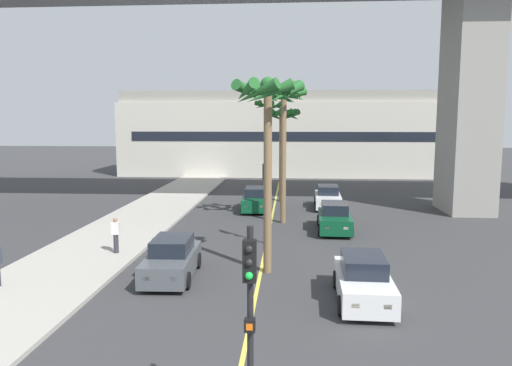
{
  "coord_description": "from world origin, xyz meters",
  "views": [
    {
      "loc": [
        1.21,
        -2.37,
        6.07
      ],
      "look_at": [
        0.0,
        14.0,
        3.95
      ],
      "focal_mm": 34.1,
      "sensor_mm": 36.0,
      "label": 1
    }
  ],
  "objects": [
    {
      "name": "car_queue_fourth",
      "position": [
        3.74,
        31.32,
        0.72
      ],
      "size": [
        1.93,
        4.15,
        1.56
      ],
      "color": "white",
      "rests_on": "ground"
    },
    {
      "name": "sidewalk_left",
      "position": [
        -8.0,
        16.0,
        0.07
      ],
      "size": [
        4.8,
        80.0,
        0.15
      ],
      "primitive_type": "cube",
      "color": "#ADA89E",
      "rests_on": "ground"
    },
    {
      "name": "car_queue_fifth",
      "position": [
        3.65,
        13.63,
        0.72
      ],
      "size": [
        1.92,
        4.14,
        1.56
      ],
      "color": "white",
      "rests_on": "ground"
    },
    {
      "name": "traffic_light_median_near",
      "position": [
        0.48,
        6.01,
        2.71
      ],
      "size": [
        0.24,
        0.37,
        4.2
      ],
      "color": "black",
      "rests_on": "ground"
    },
    {
      "name": "pier_building_backdrop",
      "position": [
        0.0,
        52.72,
        4.53
      ],
      "size": [
        35.38,
        8.04,
        9.19
      ],
      "color": "beige",
      "rests_on": "ground"
    },
    {
      "name": "palm_tree_far_median",
      "position": [
        -0.79,
        41.5,
        6.16
      ],
      "size": [
        2.84,
        2.95,
        7.93
      ],
      "color": "brown",
      "rests_on": "ground"
    },
    {
      "name": "palm_tree_near_median",
      "position": [
        0.72,
        26.09,
        6.59
      ],
      "size": [
        2.71,
        2.75,
        8.01
      ],
      "color": "brown",
      "rests_on": "ground"
    },
    {
      "name": "palm_tree_mid_median",
      "position": [
        0.48,
        33.91,
        5.44
      ],
      "size": [
        2.8,
        2.82,
        7.04
      ],
      "color": "brown",
      "rests_on": "ground"
    },
    {
      "name": "traffic_light_median_far",
      "position": [
        -0.08,
        21.11,
        2.71
      ],
      "size": [
        0.24,
        0.37,
        4.2
      ],
      "color": "black",
      "rests_on": "ground"
    },
    {
      "name": "car_queue_front",
      "position": [
        3.59,
        24.14,
        0.72
      ],
      "size": [
        1.93,
        4.15,
        1.56
      ],
      "color": "#0C4728",
      "rests_on": "ground"
    },
    {
      "name": "car_queue_second",
      "position": [
        -3.4,
        15.62,
        0.72
      ],
      "size": [
        1.96,
        4.16,
        1.56
      ],
      "color": "#4C5156",
      "rests_on": "ground"
    },
    {
      "name": "palm_tree_farthest_median",
      "position": [
        0.28,
        16.55,
        6.5
      ],
      "size": [
        2.87,
        2.87,
        7.73
      ],
      "color": "brown",
      "rests_on": "ground"
    },
    {
      "name": "car_queue_third",
      "position": [
        -1.21,
        30.02,
        0.72
      ],
      "size": [
        1.93,
        4.15,
        1.56
      ],
      "color": "#0C4728",
      "rests_on": "ground"
    },
    {
      "name": "lane_stripe_center",
      "position": [
        0.0,
        24.0,
        0.0
      ],
      "size": [
        0.14,
        56.0,
        0.01
      ],
      "primitive_type": "cube",
      "color": "#DBCC4C",
      "rests_on": "ground"
    },
    {
      "name": "pedestrian_mid_block",
      "position": [
        -6.63,
        18.39,
        1.0
      ],
      "size": [
        0.34,
        0.22,
        1.62
      ],
      "color": "#2D2D38",
      "rests_on": "sidewalk_left"
    }
  ]
}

